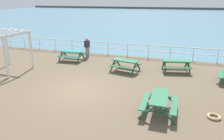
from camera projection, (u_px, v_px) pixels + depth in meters
ground_plane at (79, 92)px, 11.47m from camera, size 30.00×24.00×0.20m
sea_band at (161, 16)px, 59.11m from camera, size 142.00×90.00×0.01m
distant_shoreline at (169, 9)px, 97.97m from camera, size 142.00×6.00×1.80m
seaward_railing at (118, 47)px, 18.20m from camera, size 23.07×0.07×1.08m
picnic_table_near_right at (125, 63)px, 14.29m from camera, size 2.07×1.84×0.80m
picnic_table_far_left at (72, 53)px, 16.74m from camera, size 1.88×1.63×0.80m
picnic_table_far_right at (159, 100)px, 9.03m from camera, size 1.56×1.82×0.80m
picnic_table_corner at (176, 63)px, 14.22m from camera, size 2.08×1.86×0.80m
visitor at (87, 46)px, 17.49m from camera, size 0.39×0.43×1.66m
lattice_pergola at (5, 42)px, 13.87m from camera, size 2.60×2.71×2.70m
rope_coil at (214, 117)px, 8.76m from camera, size 0.55×0.55×0.11m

